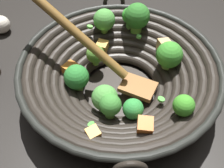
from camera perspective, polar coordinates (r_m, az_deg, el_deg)
name	(u,v)px	position (r m, az deg, el deg)	size (l,w,h in m)	color
ground_plane	(119,93)	(0.61, 1.46, -1.77)	(4.00, 4.00, 0.00)	black
wok	(120,73)	(0.56, 1.59, 2.23)	(0.44, 0.42, 0.23)	black
garlic_bulb	(1,25)	(0.79, -21.84, 11.28)	(0.05, 0.05, 0.05)	silver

